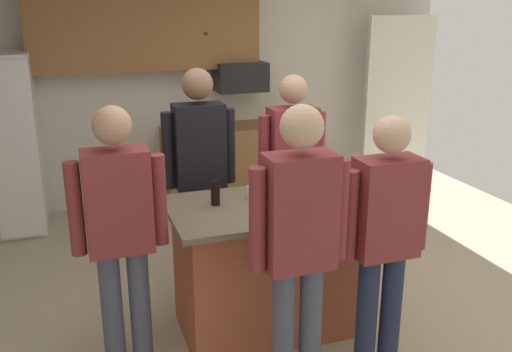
{
  "coord_description": "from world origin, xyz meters",
  "views": [
    {
      "loc": [
        -1.27,
        -3.5,
        2.25
      ],
      "look_at": [
        -0.03,
        0.12,
        1.05
      ],
      "focal_mm": 39.14,
      "sensor_mm": 36.0,
      "label": 1
    }
  ],
  "objects_px": {
    "kitchen_island": "(270,266)",
    "person_host_foreground": "(292,164)",
    "microwave_over_range": "(240,77)",
    "person_elder_center": "(299,238)",
    "person_guest_by_door": "(120,226)",
    "glass_pilsner": "(215,193)",
    "mug_ceramic_white": "(254,192)",
    "person_guest_left": "(385,232)",
    "glass_short_whisky": "(310,193)",
    "glass_stout_tall": "(277,198)",
    "person_guest_right": "(200,165)",
    "mug_blue_stoneware": "(332,198)"
  },
  "relations": [
    {
      "from": "microwave_over_range",
      "to": "person_guest_right",
      "type": "distance_m",
      "value": 2.2
    },
    {
      "from": "person_elder_center",
      "to": "glass_short_whisky",
      "type": "xyz_separation_m",
      "value": [
        0.36,
        0.65,
        0.01
      ]
    },
    {
      "from": "microwave_over_range",
      "to": "glass_pilsner",
      "type": "xyz_separation_m",
      "value": [
        -0.98,
        -2.58,
        -0.42
      ]
    },
    {
      "from": "person_host_foreground",
      "to": "glass_stout_tall",
      "type": "relative_size",
      "value": 12.98
    },
    {
      "from": "person_guest_right",
      "to": "person_guest_by_door",
      "type": "relative_size",
      "value": 1.05
    },
    {
      "from": "person_guest_right",
      "to": "person_guest_by_door",
      "type": "bearing_deg",
      "value": -61.07
    },
    {
      "from": "person_elder_center",
      "to": "mug_blue_stoneware",
      "type": "distance_m",
      "value": 0.76
    },
    {
      "from": "person_guest_right",
      "to": "glass_stout_tall",
      "type": "height_order",
      "value": "person_guest_right"
    },
    {
      "from": "person_host_foreground",
      "to": "glass_short_whisky",
      "type": "height_order",
      "value": "person_host_foreground"
    },
    {
      "from": "kitchen_island",
      "to": "glass_stout_tall",
      "type": "relative_size",
      "value": 10.44
    },
    {
      "from": "microwave_over_range",
      "to": "person_elder_center",
      "type": "bearing_deg",
      "value": -102.19
    },
    {
      "from": "kitchen_island",
      "to": "person_elder_center",
      "type": "xyz_separation_m",
      "value": [
        -0.12,
        -0.76,
        0.54
      ]
    },
    {
      "from": "person_host_foreground",
      "to": "person_guest_right",
      "type": "bearing_deg",
      "value": -60.26
    },
    {
      "from": "person_guest_by_door",
      "to": "glass_pilsner",
      "type": "distance_m",
      "value": 0.71
    },
    {
      "from": "person_elder_center",
      "to": "mug_blue_stoneware",
      "type": "xyz_separation_m",
      "value": [
        0.49,
        0.58,
        -0.02
      ]
    },
    {
      "from": "mug_ceramic_white",
      "to": "glass_stout_tall",
      "type": "xyz_separation_m",
      "value": [
        0.09,
        -0.22,
        0.02
      ]
    },
    {
      "from": "person_elder_center",
      "to": "glass_short_whisky",
      "type": "relative_size",
      "value": 10.55
    },
    {
      "from": "person_guest_right",
      "to": "person_guest_left",
      "type": "bearing_deg",
      "value": 5.86
    },
    {
      "from": "glass_short_whisky",
      "to": "person_guest_by_door",
      "type": "bearing_deg",
      "value": -177.03
    },
    {
      "from": "glass_stout_tall",
      "to": "glass_short_whisky",
      "type": "bearing_deg",
      "value": -4.01
    },
    {
      "from": "person_guest_right",
      "to": "kitchen_island",
      "type": "bearing_deg",
      "value": 0.0
    },
    {
      "from": "person_elder_center",
      "to": "microwave_over_range",
      "type": "bearing_deg",
      "value": -3.54
    },
    {
      "from": "person_guest_by_door",
      "to": "person_host_foreground",
      "type": "bearing_deg",
      "value": 21.08
    },
    {
      "from": "person_elder_center",
      "to": "person_host_foreground",
      "type": "bearing_deg",
      "value": -12.36
    },
    {
      "from": "kitchen_island",
      "to": "person_host_foreground",
      "type": "bearing_deg",
      "value": 57.44
    },
    {
      "from": "glass_short_whisky",
      "to": "mug_ceramic_white",
      "type": "bearing_deg",
      "value": 143.74
    },
    {
      "from": "microwave_over_range",
      "to": "person_host_foreground",
      "type": "height_order",
      "value": "person_host_foreground"
    },
    {
      "from": "kitchen_island",
      "to": "mug_ceramic_white",
      "type": "relative_size",
      "value": 10.67
    },
    {
      "from": "glass_short_whisky",
      "to": "person_guest_right",
      "type": "bearing_deg",
      "value": 123.7
    },
    {
      "from": "person_host_foreground",
      "to": "glass_pilsner",
      "type": "height_order",
      "value": "person_host_foreground"
    },
    {
      "from": "mug_ceramic_white",
      "to": "glass_stout_tall",
      "type": "height_order",
      "value": "glass_stout_tall"
    },
    {
      "from": "person_host_foreground",
      "to": "glass_short_whisky",
      "type": "bearing_deg",
      "value": 18.69
    },
    {
      "from": "glass_pilsner",
      "to": "person_elder_center",
      "type": "bearing_deg",
      "value": -74.25
    },
    {
      "from": "person_guest_left",
      "to": "glass_short_whisky",
      "type": "xyz_separation_m",
      "value": [
        -0.23,
        0.57,
        0.08
      ]
    },
    {
      "from": "person_guest_by_door",
      "to": "person_host_foreground",
      "type": "relative_size",
      "value": 0.99
    },
    {
      "from": "person_host_foreground",
      "to": "glass_stout_tall",
      "type": "bearing_deg",
      "value": 3.79
    },
    {
      "from": "person_host_foreground",
      "to": "glass_pilsner",
      "type": "distance_m",
      "value": 1.0
    },
    {
      "from": "person_guest_by_door",
      "to": "mug_ceramic_white",
      "type": "bearing_deg",
      "value": 8.1
    },
    {
      "from": "kitchen_island",
      "to": "person_guest_left",
      "type": "relative_size",
      "value": 0.84
    },
    {
      "from": "glass_stout_tall",
      "to": "glass_pilsner",
      "type": "relative_size",
      "value": 0.78
    },
    {
      "from": "kitchen_island",
      "to": "person_elder_center",
      "type": "height_order",
      "value": "person_elder_center"
    },
    {
      "from": "kitchen_island",
      "to": "person_host_foreground",
      "type": "relative_size",
      "value": 0.8
    },
    {
      "from": "microwave_over_range",
      "to": "person_guest_by_door",
      "type": "height_order",
      "value": "person_guest_by_door"
    },
    {
      "from": "person_guest_left",
      "to": "mug_ceramic_white",
      "type": "bearing_deg",
      "value": -0.67
    },
    {
      "from": "person_host_foreground",
      "to": "person_guest_left",
      "type": "relative_size",
      "value": 1.04
    },
    {
      "from": "microwave_over_range",
      "to": "kitchen_island",
      "type": "distance_m",
      "value": 2.92
    },
    {
      "from": "mug_ceramic_white",
      "to": "glass_short_whisky",
      "type": "distance_m",
      "value": 0.4
    },
    {
      "from": "kitchen_island",
      "to": "glass_short_whisky",
      "type": "height_order",
      "value": "glass_short_whisky"
    },
    {
      "from": "person_guest_by_door",
      "to": "person_elder_center",
      "type": "bearing_deg",
      "value": -42.86
    },
    {
      "from": "person_guest_right",
      "to": "person_host_foreground",
      "type": "bearing_deg",
      "value": 63.98
    }
  ]
}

